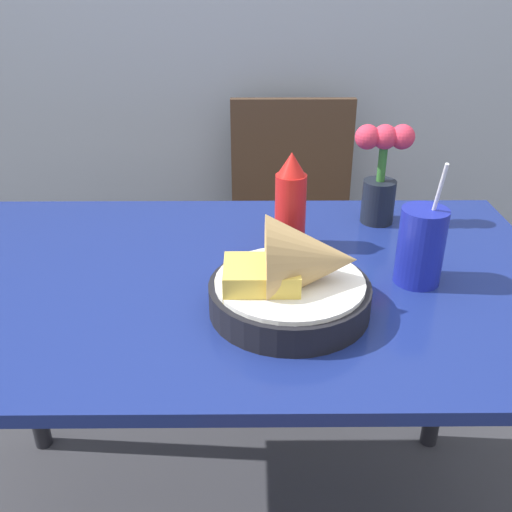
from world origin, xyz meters
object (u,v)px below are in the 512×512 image
Objects in this scene: drink_cup at (420,248)px; flower_vase at (381,172)px; ketchup_bottle at (291,202)px; chair_far_window at (292,221)px; food_basket at (297,280)px.

flower_vase is (-0.02, 0.28, 0.05)m from drink_cup.
chair_far_window is at bearing 85.36° from ketchup_bottle.
drink_cup reaches higher than flower_vase.
food_basket is at bearing -93.62° from chair_far_window.
chair_far_window is 3.81× the size of drink_cup.
drink_cup is 1.07× the size of flower_vase.
chair_far_window is 0.73m from ketchup_bottle.
drink_cup is at bearing -85.76° from flower_vase.
chair_far_window is 0.87m from drink_cup.
chair_far_window is at bearing 106.87° from flower_vase.
ketchup_bottle is 0.90× the size of flower_vase.
drink_cup is at bearing 23.01° from food_basket.
flower_vase is (0.22, 0.38, 0.06)m from food_basket.
drink_cup is at bearing -33.57° from ketchup_bottle.
ketchup_bottle reaches higher than food_basket.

